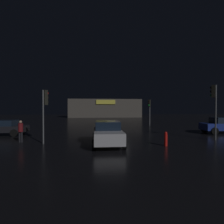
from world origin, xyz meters
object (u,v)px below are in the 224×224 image
(traffic_signal_cross_left, at_px, (45,103))
(traffic_signal_main, at_px, (214,99))
(car_near, at_px, (222,125))
(fire_hydrant, at_px, (166,139))
(store_building, at_px, (105,108))
(car_far, at_px, (107,133))
(traffic_signal_opposite, at_px, (149,107))
(car_crossing, at_px, (3,127))
(pedestrian, at_px, (21,130))

(traffic_signal_cross_left, bearing_deg, traffic_signal_main, 0.26)
(car_near, distance_m, fire_hydrant, 9.62)
(fire_hydrant, bearing_deg, traffic_signal_cross_left, 167.89)
(store_building, distance_m, car_far, 41.45)
(traffic_signal_main, bearing_deg, traffic_signal_opposite, 95.91)
(car_crossing, bearing_deg, car_far, -30.06)
(store_building, height_order, traffic_signal_cross_left, store_building)
(traffic_signal_cross_left, xyz_separation_m, car_near, (16.25, 3.50, -2.10))
(traffic_signal_cross_left, distance_m, fire_hydrant, 8.74)
(store_building, relative_size, car_near, 5.14)
(traffic_signal_cross_left, distance_m, car_near, 16.76)
(store_building, bearing_deg, car_far, -93.62)
(traffic_signal_cross_left, bearing_deg, pedestrian, 161.68)
(traffic_signal_cross_left, bearing_deg, store_building, 80.18)
(traffic_signal_cross_left, relative_size, car_crossing, 0.89)
(car_far, bearing_deg, car_near, 20.25)
(traffic_signal_cross_left, bearing_deg, car_far, -11.36)
(car_crossing, bearing_deg, traffic_signal_main, -14.00)
(traffic_signal_opposite, bearing_deg, traffic_signal_main, -84.09)
(car_near, xyz_separation_m, fire_hydrant, (-8.04, -5.26, -0.34))
(traffic_signal_main, xyz_separation_m, traffic_signal_cross_left, (-12.91, -0.06, -0.37))
(traffic_signal_opposite, height_order, pedestrian, traffic_signal_opposite)
(traffic_signal_opposite, bearing_deg, store_building, 99.39)
(car_near, xyz_separation_m, car_far, (-11.87, -4.38, 0.01))
(traffic_signal_main, relative_size, car_far, 0.96)
(store_building, bearing_deg, pedestrian, -102.61)
(car_near, bearing_deg, car_far, -159.75)
(traffic_signal_opposite, xyz_separation_m, fire_hydrant, (-3.43, -14.17, -2.24))
(traffic_signal_opposite, xyz_separation_m, car_far, (-7.25, -13.29, -1.88))
(car_far, bearing_deg, traffic_signal_cross_left, 168.64)
(traffic_signal_opposite, bearing_deg, traffic_signal_cross_left, -133.15)
(traffic_signal_cross_left, height_order, fire_hydrant, traffic_signal_cross_left)
(traffic_signal_cross_left, bearing_deg, fire_hydrant, -12.11)
(traffic_signal_cross_left, height_order, car_far, traffic_signal_cross_left)
(pedestrian, relative_size, fire_hydrant, 1.70)
(car_far, xyz_separation_m, pedestrian, (-6.29, 1.51, 0.11))
(car_far, bearing_deg, pedestrian, 166.48)
(traffic_signal_opposite, relative_size, car_crossing, 0.90)
(traffic_signal_cross_left, height_order, car_near, traffic_signal_cross_left)
(store_building, bearing_deg, car_near, -75.94)
(store_building, distance_m, car_near, 38.14)
(store_building, relative_size, traffic_signal_opposite, 5.44)
(car_near, distance_m, car_crossing, 21.19)
(pedestrian, xyz_separation_m, fire_hydrant, (10.11, -2.39, -0.46))
(car_far, distance_m, pedestrian, 6.47)
(traffic_signal_opposite, distance_m, car_far, 15.25)
(traffic_signal_main, distance_m, traffic_signal_opposite, 12.43)
(store_building, xyz_separation_m, fire_hydrant, (1.21, -42.21, -2.16))
(fire_hydrant, bearing_deg, car_crossing, 154.49)
(traffic_signal_opposite, bearing_deg, pedestrian, -138.98)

